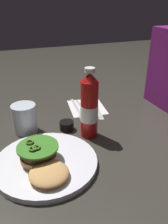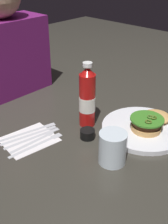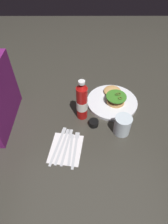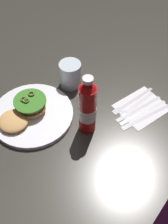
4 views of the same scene
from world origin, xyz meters
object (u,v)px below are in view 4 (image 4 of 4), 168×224
object	(u,v)px
dinner_plate	(33,114)
table_knife	(140,113)
butter_knife	(144,117)
spoon_utensil	(133,107)
steak_knife	(136,110)
fork_utensil	(130,102)
condiment_cup	(88,106)
napkin	(142,107)
ketchup_bottle	(87,108)
water_glass	(70,74)
burger_sandwich	(24,110)

from	to	relation	value
dinner_plate	table_knife	size ratio (longest dim) A/B	1.43
table_knife	butter_knife	xyz separation A→B (m)	(0.00, 0.02, 0.00)
spoon_utensil	steak_knife	xyz separation A→B (m)	(0.00, 0.02, 0.00)
fork_utensil	spoon_utensil	xyz separation A→B (m)	(0.01, 0.02, 0.00)
table_knife	fork_utensil	bearing A→B (deg)	-104.49
dinner_plate	condiment_cup	bearing A→B (deg)	145.73
napkin	steak_knife	xyz separation A→B (m)	(0.03, -0.00, 0.00)
ketchup_bottle	condiment_cup	world-z (taller)	ketchup_bottle
ketchup_bottle	table_knife	xyz separation A→B (m)	(-0.18, 0.09, -0.10)
dinner_plate	table_knife	xyz separation A→B (m)	(-0.28, 0.27, -0.00)
ketchup_bottle	water_glass	xyz separation A→B (m)	(-0.11, -0.20, -0.06)
dinner_plate	ketchup_bottle	world-z (taller)	ketchup_bottle
condiment_cup	fork_utensil	world-z (taller)	condiment_cup
water_glass	fork_utensil	world-z (taller)	water_glass
napkin	steak_knife	world-z (taller)	steak_knife
napkin	table_knife	world-z (taller)	table_knife
napkin	condiment_cup	bearing A→B (deg)	-43.12
dinner_plate	fork_utensil	xyz separation A→B (m)	(-0.30, 0.21, -0.00)
spoon_utensil	steak_knife	world-z (taller)	same
ketchup_bottle	fork_utensil	xyz separation A→B (m)	(-0.20, 0.03, -0.10)
ketchup_bottle	butter_knife	distance (m)	0.23
napkin	dinner_plate	bearing A→B (deg)	-38.65
ketchup_bottle	condiment_cup	size ratio (longest dim) A/B	4.68
dinner_plate	steak_knife	world-z (taller)	dinner_plate
fork_utensil	butter_knife	xyz separation A→B (m)	(0.02, 0.08, 0.00)
fork_utensil	butter_knife	world-z (taller)	same
fork_utensil	steak_knife	xyz separation A→B (m)	(0.01, 0.04, 0.00)
burger_sandwich	ketchup_bottle	world-z (taller)	ketchup_bottle
dinner_plate	spoon_utensil	bearing A→B (deg)	141.77
steak_knife	table_knife	xyz separation A→B (m)	(0.00, 0.02, 0.00)
fork_utensil	spoon_utensil	world-z (taller)	same
burger_sandwich	table_knife	distance (m)	0.41
burger_sandwich	ketchup_bottle	xyz separation A→B (m)	(-0.12, 0.19, 0.07)
dinner_plate	spoon_utensil	xyz separation A→B (m)	(-0.29, 0.23, -0.00)
spoon_utensil	ketchup_bottle	bearing A→B (deg)	-15.73
fork_utensil	steak_knife	size ratio (longest dim) A/B	0.98
butter_knife	fork_utensil	bearing A→B (deg)	-103.74
condiment_cup	steak_knife	distance (m)	0.18
burger_sandwich	fork_utensil	xyz separation A→B (m)	(-0.32, 0.22, -0.03)
condiment_cup	dinner_plate	bearing A→B (deg)	-34.27
ketchup_bottle	steak_knife	distance (m)	0.22
burger_sandwich	steak_knife	xyz separation A→B (m)	(-0.31, 0.26, -0.03)
condiment_cup	steak_knife	xyz separation A→B (m)	(-0.12, 0.13, -0.01)
napkin	spoon_utensil	bearing A→B (deg)	-43.19
condiment_cup	ketchup_bottle	bearing A→B (deg)	43.37
ketchup_bottle	condiment_cup	distance (m)	0.13
condiment_cup	napkin	bearing A→B (deg)	136.88
condiment_cup	napkin	distance (m)	0.20
dinner_plate	napkin	bearing A→B (deg)	141.35
spoon_utensil	steak_knife	distance (m)	0.02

